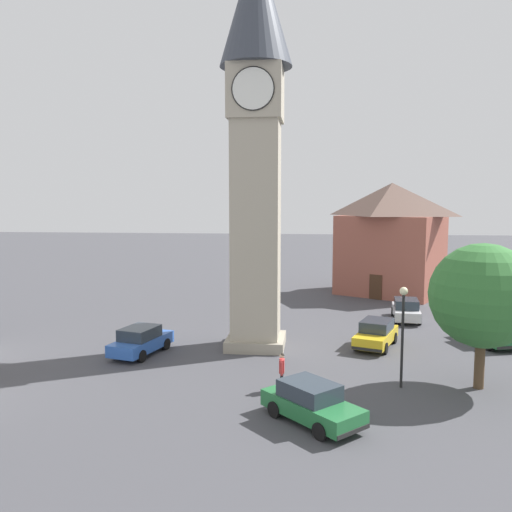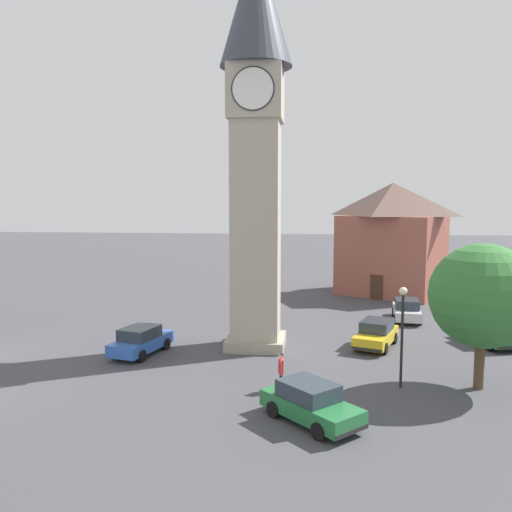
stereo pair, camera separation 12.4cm
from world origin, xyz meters
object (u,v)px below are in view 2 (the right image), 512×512
at_px(car_white_side, 407,310).
at_px(building_terrace_right, 392,238).
at_px(clock_tower, 256,112).
at_px(car_silver_kerb, 310,403).
at_px(car_red_corner, 376,334).
at_px(tree, 482,296).
at_px(car_blue_kerb, 488,331).
at_px(lamp_post, 402,320).
at_px(pedestrian, 281,368).
at_px(car_black_far, 141,340).

distance_m(car_white_side, building_terrace_right, 11.31).
bearing_deg(clock_tower, building_terrace_right, 61.07).
xyz_separation_m(car_silver_kerb, building_terrace_right, (6.84, 28.17, 4.27)).
xyz_separation_m(car_red_corner, tree, (3.78, -6.31, 3.43)).
height_order(car_blue_kerb, car_red_corner, same).
distance_m(clock_tower, tree, 14.96).
xyz_separation_m(car_white_side, tree, (0.93, -13.25, 3.43)).
distance_m(tree, lamp_post, 3.62).
bearing_deg(tree, clock_tower, 152.39).
bearing_deg(tree, car_white_side, 94.01).
distance_m(pedestrian, lamp_post, 5.78).
distance_m(clock_tower, car_white_side, 17.50).
relative_size(tree, building_terrace_right, 0.61).
bearing_deg(pedestrian, building_terrace_right, 71.92).
bearing_deg(tree, lamp_post, -175.19).
height_order(clock_tower, car_red_corner, clock_tower).
xyz_separation_m(car_silver_kerb, car_black_far, (-9.26, 7.85, 0.00)).
distance_m(car_silver_kerb, lamp_post, 6.22).
bearing_deg(car_red_corner, car_white_side, 67.65).
bearing_deg(clock_tower, tree, -27.61).
distance_m(clock_tower, car_blue_kerb, 18.35).
bearing_deg(lamp_post, car_blue_kerb, 51.81).
bearing_deg(lamp_post, clock_tower, 140.87).
xyz_separation_m(car_white_side, lamp_post, (-2.51, -13.53, 2.33)).
bearing_deg(car_silver_kerb, tree, 30.96).
height_order(car_blue_kerb, car_silver_kerb, same).
relative_size(clock_tower, car_red_corner, 5.03).
xyz_separation_m(car_black_far, building_terrace_right, (16.10, 20.32, 4.27)).
xyz_separation_m(car_red_corner, car_black_far, (-12.91, -2.91, 0.00)).
relative_size(car_red_corner, building_terrace_right, 0.42).
height_order(car_red_corner, car_white_side, same).
xyz_separation_m(clock_tower, pedestrian, (1.88, -6.82, -12.13)).
distance_m(clock_tower, car_silver_kerb, 16.24).
relative_size(car_silver_kerb, car_red_corner, 0.93).
xyz_separation_m(car_blue_kerb, car_red_corner, (-6.55, -1.29, 0.00)).
bearing_deg(car_black_far, pedestrian, -30.39).
bearing_deg(car_black_far, car_blue_kerb, 12.19).
bearing_deg(lamp_post, tree, 4.81).
bearing_deg(car_red_corner, lamp_post, -87.02).
height_order(car_silver_kerb, car_red_corner, same).
height_order(car_blue_kerb, pedestrian, pedestrian).
bearing_deg(car_blue_kerb, clock_tower, -171.32).
distance_m(clock_tower, lamp_post, 13.67).
relative_size(car_red_corner, pedestrian, 2.64).
height_order(car_white_side, pedestrian, pedestrian).
relative_size(car_silver_kerb, lamp_post, 0.90).
xyz_separation_m(pedestrian, lamp_post, (5.30, 0.97, 2.09)).
bearing_deg(pedestrian, clock_tower, 105.44).
bearing_deg(clock_tower, car_silver_kerb, -72.30).
relative_size(car_white_side, tree, 0.66).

